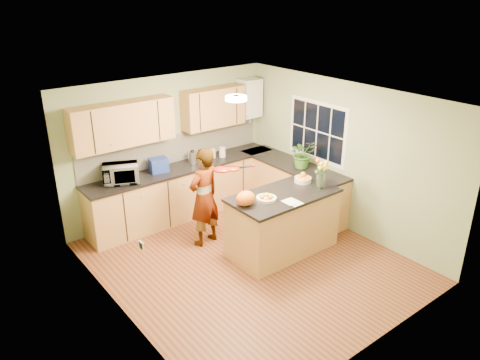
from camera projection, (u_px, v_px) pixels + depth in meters
floor at (249, 262)px, 7.11m from camera, size 4.50×4.50×0.00m
ceiling at (250, 99)px, 6.13m from camera, size 4.00×4.50×0.02m
wall_back at (169, 146)px, 8.25m from camera, size 4.00×0.02×2.50m
wall_front at (382, 253)px, 4.99m from camera, size 4.00×0.02×2.50m
wall_left at (117, 229)px, 5.49m from camera, size 0.02×4.50×2.50m
wall_right at (343, 157)px, 7.75m from camera, size 0.02×4.50×2.50m
back_counter at (185, 190)px, 8.40m from camera, size 3.64×0.62×0.94m
right_counter at (292, 188)px, 8.50m from camera, size 0.62×2.24×0.94m
splashback at (175, 148)px, 8.32m from camera, size 3.60×0.02×0.52m
upper_cabinets at (163, 117)px, 7.80m from camera, size 3.20×0.34×0.70m
boiler at (250, 98)px, 8.85m from camera, size 0.40×0.30×0.86m
window_right at (317, 131)px, 8.07m from camera, size 0.01×1.30×1.05m
light_switch at (141, 245)px, 5.04m from camera, size 0.02×0.09×0.09m
ceiling_lamp at (236, 98)px, 6.37m from camera, size 0.30×0.30×0.07m
peninsula_island at (283, 222)px, 7.24m from camera, size 1.70×0.87×0.98m
fruit_dish at (266, 197)px, 6.83m from camera, size 0.30×0.30×0.10m
orange_bowl at (303, 178)px, 7.44m from camera, size 0.27×0.27×0.16m
flower_vase at (322, 168)px, 7.13m from camera, size 0.27×0.27×0.50m
orange_bag at (246, 198)px, 6.65m from camera, size 0.29×0.25×0.22m
papers at (293, 202)px, 6.77m from camera, size 0.19×0.26×0.01m
violinist at (204, 197)px, 7.33m from camera, size 0.66×0.50×1.62m
violin at (222, 169)px, 7.09m from camera, size 0.69×0.60×0.17m
microwave at (121, 174)px, 7.48m from camera, size 0.65×0.56×0.31m
blue_box at (159, 165)px, 7.92m from camera, size 0.33×0.27×0.24m
kettle at (193, 157)px, 8.32m from camera, size 0.15×0.15×0.28m
jar_cream at (213, 153)px, 8.57m from camera, size 0.12×0.12×0.17m
jar_white at (222, 152)px, 8.62m from camera, size 0.14×0.14×0.18m
potted_plant at (303, 154)px, 8.06m from camera, size 0.56×0.53×0.51m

